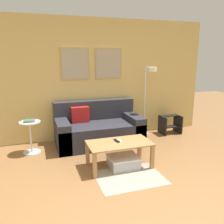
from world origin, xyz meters
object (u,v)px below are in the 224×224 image
couch (98,129)px  coffee_table (119,147)px  book_stack (29,121)px  step_stool (170,124)px  cell_phone (119,140)px  storage_bin (123,162)px  remote_control (117,141)px  side_table (31,134)px  floor_lamp (149,89)px

couch → coffee_table: bearing=-88.0°
coffee_table → book_stack: book_stack is taller
couch → step_stool: (1.78, 0.11, -0.07)m
cell_phone → step_stool: size_ratio=0.31×
storage_bin → remote_control: (-0.08, 0.11, 0.33)m
side_table → floor_lamp: bearing=3.7°
coffee_table → cell_phone: bearing=71.9°
side_table → book_stack: 0.26m
step_stool → coffee_table: bearing=-144.1°
floor_lamp → book_stack: 2.53m
storage_bin → remote_control: size_ratio=3.23×
remote_control → step_stool: size_ratio=0.33×
couch → remote_control: bearing=-89.1°
coffee_table → floor_lamp: size_ratio=0.66×
book_stack → remote_control: 1.68m
couch → storage_bin: 1.22m
storage_bin → book_stack: size_ratio=2.38×
coffee_table → remote_control: 0.11m
couch → remote_control: couch is taller
couch → cell_phone: (0.06, -1.07, 0.12)m
storage_bin → cell_phone: (-0.03, 0.12, 0.33)m
storage_bin → floor_lamp: (1.07, 1.27, 0.98)m
remote_control → cell_phone: remote_control is taller
coffee_table → side_table: size_ratio=1.70×
remote_control → side_table: bearing=135.5°
storage_bin → remote_control: bearing=125.8°
couch → remote_control: size_ratio=11.48×
couch → side_table: bearing=-176.3°
book_stack → coffee_table: bearing=-38.0°
floor_lamp → remote_control: size_ratio=10.34×
coffee_table → couch: bearing=92.0°
couch → step_stool: bearing=3.4°
coffee_table → side_table: (-1.36, 1.06, 0.02)m
couch → step_stool: size_ratio=3.83×
coffee_table → book_stack: 1.75m
storage_bin → floor_lamp: size_ratio=0.31×
side_table → step_stool: bearing=3.5°
cell_phone → step_stool: (1.71, 1.18, -0.19)m
coffee_table → floor_lamp: (1.13, 1.22, 0.73)m
couch → storage_bin: bearing=-85.5°
coffee_table → side_table: bearing=141.9°
coffee_table → remote_control: remote_control is taller
step_stool → couch: bearing=-176.6°
cell_phone → couch: bearing=95.3°
step_stool → remote_control: bearing=-145.9°
cell_phone → storage_bin: bearing=-74.3°
couch → floor_lamp: 1.40m
coffee_table → book_stack: size_ratio=5.03×
book_stack → step_stool: bearing=3.5°
floor_lamp → remote_control: bearing=-134.7°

